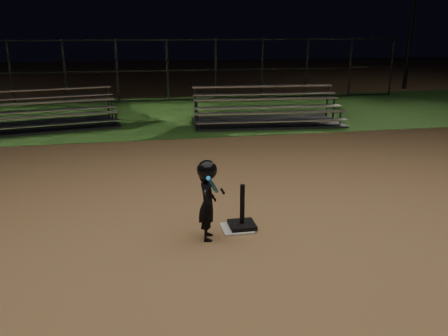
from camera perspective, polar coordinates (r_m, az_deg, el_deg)
ground at (r=6.87m, az=1.62°, el=-7.58°), size 80.00×80.00×0.00m
grass_strip at (r=16.41m, az=-6.10°, el=6.76°), size 60.00×8.00×0.01m
home_plate at (r=6.86m, az=1.62°, el=-7.48°), size 0.45×0.45×0.02m
batting_tee at (r=6.84m, az=2.26°, el=-6.43°), size 0.38×0.38×0.66m
child_batter at (r=6.34m, az=-2.07°, el=-3.72°), size 0.41×0.61×1.15m
bleacher_left at (r=14.89m, az=-21.87°, el=5.49°), size 4.82×3.05×1.09m
bleacher_right at (r=14.56m, az=5.30°, el=6.41°), size 4.70×2.53×1.12m
backstop_fence at (r=19.22m, az=-7.05°, el=11.93°), size 20.08×0.08×2.50m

